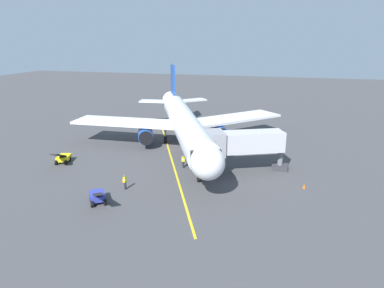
% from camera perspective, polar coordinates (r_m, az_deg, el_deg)
% --- Properties ---
extents(ground_plane, '(220.00, 220.00, 0.00)m').
position_cam_1_polar(ground_plane, '(53.97, -2.91, -0.51)').
color(ground_plane, '#424244').
extents(apron_lead_in_line, '(16.43, 36.67, 0.01)m').
position_cam_1_polar(apron_lead_in_line, '(48.20, -3.32, -2.67)').
color(apron_lead_in_line, yellow).
rests_on(apron_lead_in_line, ground).
extents(airplane, '(31.99, 38.18, 11.50)m').
position_cam_1_polar(airplane, '(52.84, -1.39, 3.63)').
color(airplane, silver).
rests_on(airplane, ground).
extents(jet_bridge, '(11.16, 6.87, 5.40)m').
position_cam_1_polar(jet_bridge, '(43.30, 7.65, 0.14)').
color(jet_bridge, '#B7B7BC').
rests_on(jet_bridge, ground).
extents(ground_crew_marshaller, '(0.32, 0.44, 1.71)m').
position_cam_1_polar(ground_crew_marshaller, '(39.51, -10.95, -6.14)').
color(ground_crew_marshaller, '#23232D').
rests_on(ground_crew_marshaller, ground).
extents(ground_crew_wing_walker, '(0.43, 0.30, 1.71)m').
position_cam_1_polar(ground_crew_wing_walker, '(45.09, -1.45, -2.87)').
color(ground_crew_wing_walker, '#23232D').
rests_on(ground_crew_wing_walker, ground).
extents(belt_loader_near_nose, '(3.58, 4.45, 2.32)m').
position_cam_1_polar(belt_loader_near_nose, '(37.16, -15.26, -8.27)').
color(belt_loader_near_nose, '#2D3899').
rests_on(belt_loader_near_nose, ground).
extents(belt_loader_portside, '(2.39, 4.73, 2.32)m').
position_cam_1_polar(belt_loader_portside, '(50.10, -20.45, -2.13)').
color(belt_loader_portside, yellow).
rests_on(belt_loader_portside, ground).
extents(safety_cone_nose_left, '(0.32, 0.32, 0.55)m').
position_cam_1_polar(safety_cone_nose_left, '(41.76, -11.27, -5.77)').
color(safety_cone_nose_left, '#F2590F').
rests_on(safety_cone_nose_left, ground).
extents(safety_cone_nose_right, '(0.32, 0.32, 0.55)m').
position_cam_1_polar(safety_cone_nose_right, '(41.23, 17.95, -6.61)').
color(safety_cone_nose_right, '#F2590F').
rests_on(safety_cone_nose_right, ground).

